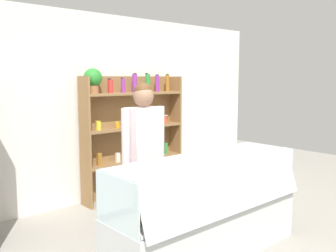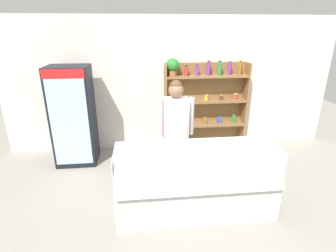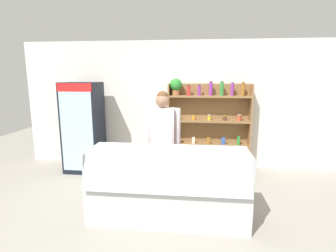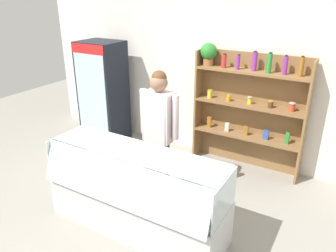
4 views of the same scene
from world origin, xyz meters
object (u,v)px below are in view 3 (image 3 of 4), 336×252
object	(u,v)px
deli_display_case	(168,198)
shop_clerk	(163,134)
drinks_fridge	(83,127)
shelving_unit	(205,119)

from	to	relation	value
deli_display_case	shop_clerk	bearing A→B (deg)	102.01
deli_display_case	shop_clerk	xyz separation A→B (m)	(-0.17, 0.79, 0.72)
drinks_fridge	shop_clerk	size ratio (longest dim) A/B	1.06
shelving_unit	deli_display_case	world-z (taller)	shelving_unit
drinks_fridge	shelving_unit	world-z (taller)	shelving_unit
shelving_unit	drinks_fridge	bearing A→B (deg)	-171.61
drinks_fridge	deli_display_case	xyz separation A→B (m)	(1.95, -1.74, -0.61)
shop_clerk	shelving_unit	bearing A→B (deg)	61.07
shelving_unit	deli_display_case	size ratio (longest dim) A/B	0.89
drinks_fridge	shelving_unit	xyz separation A→B (m)	(2.51, 0.37, 0.15)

